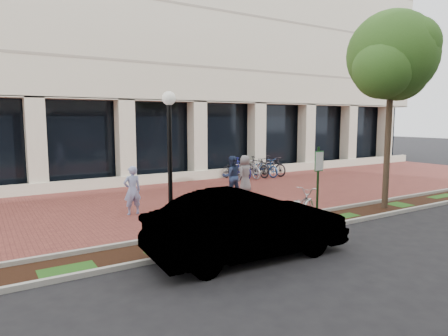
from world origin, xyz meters
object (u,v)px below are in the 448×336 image
street_tree (392,61)px  pedestrian_right (245,174)px  bollard (258,171)px  sedan_near_curb (248,224)px  pedestrian_left (132,190)px  lamppost (170,157)px  locked_bicycle (300,207)px  pedestrian_mid (231,176)px  bike_rack_cluster (252,168)px  parking_sign (318,176)px

street_tree → pedestrian_right: 7.41m
bollard → sedan_near_curb: size_ratio=0.18×
pedestrian_left → pedestrian_right: size_ratio=1.01×
lamppost → locked_bicycle: 4.54m
bollard → pedestrian_mid: bearing=-139.0°
locked_bicycle → bike_rack_cluster: size_ratio=0.56×
lamppost → pedestrian_left: 3.63m
bollard → bike_rack_cluster: 0.53m
pedestrian_mid → bollard: 5.30m
parking_sign → pedestrian_mid: 5.28m
parking_sign → pedestrian_mid: size_ratio=1.40×
pedestrian_mid → bike_rack_cluster: pedestrian_mid is taller
locked_bicycle → sedan_near_curb: 3.60m
pedestrian_left → sedan_near_curb: 5.62m
locked_bicycle → sedan_near_curb: sedan_near_curb is taller
lamppost → locked_bicycle: lamppost is taller
pedestrian_right → bollard: pedestrian_right is taller
lamppost → sedan_near_curb: (0.99, -2.20, -1.46)m
street_tree → locked_bicycle: 6.32m
sedan_near_curb → locked_bicycle: bearing=-58.9°
street_tree → bike_rack_cluster: street_tree is taller
sedan_near_curb → bike_rack_cluster: bearing=-33.2°
street_tree → sedan_near_curb: 8.76m
lamppost → pedestrian_left: lamppost is taller
lamppost → bollard: bearing=41.6°
parking_sign → pedestrian_right: (1.32, 5.77, -0.71)m
bike_rack_cluster → sedan_near_curb: sedan_near_curb is taller
locked_bicycle → lamppost: bearing=59.7°
bollard → bike_rack_cluster: bearing=89.6°
parking_sign → pedestrian_left: parking_sign is taller
street_tree → pedestrian_left: 10.15m
bollard → sedan_near_curb: bearing=-127.8°
lamppost → sedan_near_curb: 2.82m
parking_sign → locked_bicycle: 1.16m
pedestrian_mid → pedestrian_right: bearing=-143.7°
locked_bicycle → pedestrian_mid: pedestrian_mid is taller
pedestrian_left → parking_sign: bearing=133.7°
sedan_near_curb → lamppost: bearing=27.5°
lamppost → street_tree: (8.34, -0.56, 3.03)m
bike_rack_cluster → parking_sign: bearing=-118.0°
lamppost → pedestrian_left: (0.09, 3.35, -1.41)m
parking_sign → bike_rack_cluster: parking_sign is taller
pedestrian_right → bike_rack_cluster: size_ratio=0.46×
lamppost → locked_bicycle: size_ratio=1.97×
pedestrian_mid → sedan_near_curb: pedestrian_mid is taller
locked_bicycle → bike_rack_cluster: 9.84m
pedestrian_right → bike_rack_cluster: (2.91, 3.44, -0.28)m
sedan_near_curb → pedestrian_mid: bearing=-26.6°
pedestrian_left → lamppost: bearing=87.0°
parking_sign → street_tree: 5.41m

